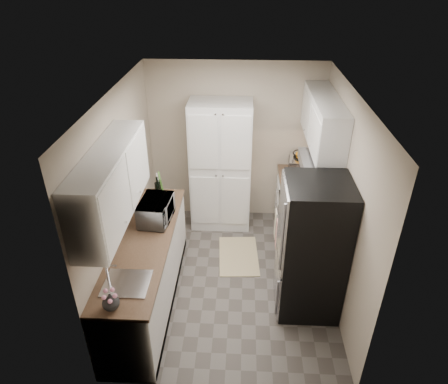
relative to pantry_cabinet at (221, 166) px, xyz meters
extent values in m
plane|color=#56514C|center=(0.20, -1.32, -1.00)|extent=(3.20, 3.20, 0.00)
cube|color=#BEB09A|center=(0.20, 0.28, 0.25)|extent=(2.60, 0.04, 2.50)
cube|color=#BEB09A|center=(0.20, -2.92, 0.25)|extent=(2.60, 0.04, 2.50)
cube|color=#BEB09A|center=(-1.10, -1.32, 0.25)|extent=(0.04, 3.20, 2.50)
cube|color=#BEB09A|center=(1.50, -1.32, 0.25)|extent=(0.04, 3.20, 2.50)
cube|color=white|center=(0.20, -1.32, 1.50)|extent=(2.60, 3.20, 0.04)
cube|color=silver|center=(-0.93, -2.07, 0.83)|extent=(0.33, 1.60, 0.70)
cube|color=silver|center=(1.33, -0.50, 0.89)|extent=(0.33, 1.55, 0.58)
cube|color=#99999E|center=(1.27, -0.93, 0.52)|extent=(0.45, 0.76, 0.13)
cube|color=#B7B7BC|center=(-0.79, -2.47, -0.07)|extent=(0.45, 0.40, 0.02)
cube|color=brown|center=(-1.09, -1.12, 0.18)|extent=(0.02, 0.22, 0.22)
cube|color=silver|center=(0.00, 0.00, 0.00)|extent=(0.90, 0.55, 2.00)
cube|color=silver|center=(-0.79, -1.75, -0.56)|extent=(0.60, 2.30, 0.88)
cube|color=brown|center=(-0.79, -1.75, -0.10)|extent=(0.63, 2.33, 0.04)
cube|color=silver|center=(1.19, -0.12, -0.56)|extent=(0.60, 0.80, 0.88)
cube|color=brown|center=(1.19, -0.12, -0.10)|extent=(0.63, 0.83, 0.04)
cube|color=#B7B7BC|center=(1.17, -0.93, -0.55)|extent=(0.64, 0.76, 0.90)
cube|color=black|center=(1.17, -0.93, -0.08)|extent=(0.66, 0.78, 0.03)
cube|color=black|center=(1.46, -0.93, 0.02)|extent=(0.06, 0.76, 0.22)
cube|color=tan|center=(0.80, -1.06, -0.45)|extent=(0.01, 0.16, 0.42)
cube|color=beige|center=(0.80, -0.83, -0.45)|extent=(0.01, 0.16, 0.42)
cube|color=#B7B7BC|center=(1.14, -1.73, -0.15)|extent=(0.70, 0.72, 1.70)
imported|color=silver|center=(-0.71, -1.35, 0.06)|extent=(0.39, 0.54, 0.29)
cylinder|color=black|center=(-0.79, -0.84, 0.07)|extent=(0.08, 0.08, 0.30)
imported|color=silver|center=(-0.85, -2.78, 0.00)|extent=(0.19, 0.19, 0.17)
cube|color=#457E2D|center=(-0.77, -0.70, 0.06)|extent=(0.08, 0.22, 0.28)
cube|color=silver|center=(1.19, 0.01, 0.04)|extent=(0.38, 0.46, 0.24)
cube|color=#C9B685|center=(0.30, -0.87, -0.99)|extent=(0.60, 0.91, 0.01)
camera|label=1|loc=(0.32, -5.36, 2.70)|focal=32.00mm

